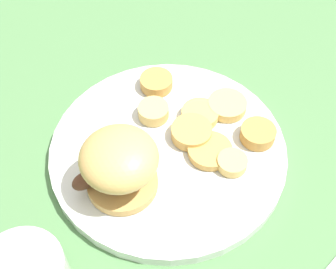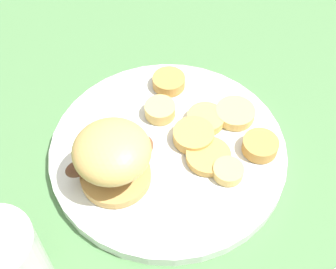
# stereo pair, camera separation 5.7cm
# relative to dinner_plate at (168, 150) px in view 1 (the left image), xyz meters

# --- Properties ---
(ground_plane) EXTENTS (4.00, 4.00, 0.00)m
(ground_plane) POSITION_rel_dinner_plate_xyz_m (0.00, 0.00, -0.01)
(ground_plane) COLOR #4C7A47
(dinner_plate) EXTENTS (0.30, 0.30, 0.02)m
(dinner_plate) POSITION_rel_dinner_plate_xyz_m (0.00, 0.00, 0.00)
(dinner_plate) COLOR silver
(dinner_plate) RESTS_ON ground_plane
(sandwich) EXTENTS (0.11, 0.09, 0.08)m
(sandwich) POSITION_rel_dinner_plate_xyz_m (0.08, -0.02, 0.05)
(sandwich) COLOR tan
(sandwich) RESTS_ON dinner_plate
(potato_round_0) EXTENTS (0.05, 0.05, 0.01)m
(potato_round_0) POSITION_rel_dinner_plate_xyz_m (-0.06, 0.01, 0.01)
(potato_round_0) COLOR tan
(potato_round_0) RESTS_ON dinner_plate
(potato_round_1) EXTENTS (0.04, 0.04, 0.02)m
(potato_round_1) POSITION_rel_dinner_plate_xyz_m (-0.03, -0.04, 0.02)
(potato_round_1) COLOR #DBB766
(potato_round_1) RESTS_ON dinner_plate
(potato_round_2) EXTENTS (0.04, 0.04, 0.01)m
(potato_round_2) POSITION_rel_dinner_plate_xyz_m (-0.02, 0.08, 0.01)
(potato_round_2) COLOR #DBB766
(potato_round_2) RESTS_ON dinner_plate
(potato_round_3) EXTENTS (0.05, 0.05, 0.01)m
(potato_round_3) POSITION_rel_dinner_plate_xyz_m (-0.10, 0.03, 0.01)
(potato_round_3) COLOR #DBB766
(potato_round_3) RESTS_ON dinner_plate
(potato_round_4) EXTENTS (0.05, 0.05, 0.02)m
(potato_round_4) POSITION_rel_dinner_plate_xyz_m (-0.07, 0.09, 0.02)
(potato_round_4) COLOR #BC8942
(potato_round_4) RESTS_ON dinner_plate
(potato_round_5) EXTENTS (0.06, 0.06, 0.01)m
(potato_round_5) POSITION_rel_dinner_plate_xyz_m (-0.02, 0.05, 0.01)
(potato_round_5) COLOR tan
(potato_round_5) RESTS_ON dinner_plate
(potato_round_6) EXTENTS (0.05, 0.05, 0.02)m
(potato_round_6) POSITION_rel_dinner_plate_xyz_m (-0.08, -0.07, 0.02)
(potato_round_6) COLOR #BC8942
(potato_round_6) RESTS_ON dinner_plate
(potato_round_7) EXTENTS (0.05, 0.05, 0.02)m
(potato_round_7) POSITION_rel_dinner_plate_xyz_m (-0.03, 0.02, 0.02)
(potato_round_7) COLOR tan
(potato_round_7) RESTS_ON dinner_plate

